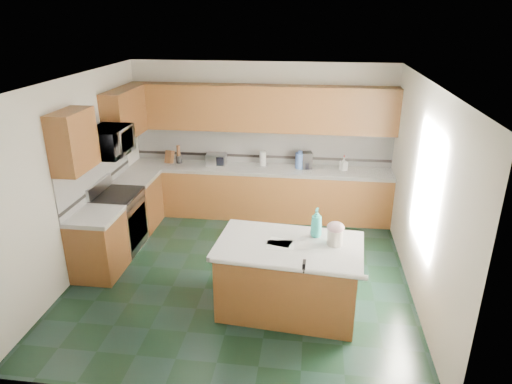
# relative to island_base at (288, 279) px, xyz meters

# --- Properties ---
(floor) EXTENTS (4.60, 4.60, 0.00)m
(floor) POSITION_rel_island_base_xyz_m (-0.69, 0.75, -0.43)
(floor) COLOR black
(floor) RESTS_ON ground
(ceiling) EXTENTS (4.60, 4.60, 0.00)m
(ceiling) POSITION_rel_island_base_xyz_m (-0.69, 0.75, 2.27)
(ceiling) COLOR white
(ceiling) RESTS_ON ground
(wall_back) EXTENTS (4.60, 0.04, 2.70)m
(wall_back) POSITION_rel_island_base_xyz_m (-0.69, 3.07, 0.92)
(wall_back) COLOR silver
(wall_back) RESTS_ON ground
(wall_front) EXTENTS (4.60, 0.04, 2.70)m
(wall_front) POSITION_rel_island_base_xyz_m (-0.69, -1.57, 0.92)
(wall_front) COLOR silver
(wall_front) RESTS_ON ground
(wall_left) EXTENTS (0.04, 4.60, 2.70)m
(wall_left) POSITION_rel_island_base_xyz_m (-3.01, 0.75, 0.92)
(wall_left) COLOR silver
(wall_left) RESTS_ON ground
(wall_right) EXTENTS (0.04, 4.60, 2.70)m
(wall_right) POSITION_rel_island_base_xyz_m (1.63, 0.75, 0.92)
(wall_right) COLOR silver
(wall_right) RESTS_ON ground
(back_base_cab) EXTENTS (4.60, 0.60, 0.86)m
(back_base_cab) POSITION_rel_island_base_xyz_m (-0.69, 2.75, 0.00)
(back_base_cab) COLOR #412410
(back_base_cab) RESTS_ON ground
(back_countertop) EXTENTS (4.60, 0.64, 0.06)m
(back_countertop) POSITION_rel_island_base_xyz_m (-0.69, 2.75, 0.46)
(back_countertop) COLOR white
(back_countertop) RESTS_ON back_base_cab
(back_upper_cab) EXTENTS (4.60, 0.33, 0.78)m
(back_upper_cab) POSITION_rel_island_base_xyz_m (-0.69, 2.88, 1.51)
(back_upper_cab) COLOR #412410
(back_upper_cab) RESTS_ON wall_back
(back_backsplash) EXTENTS (4.60, 0.02, 0.63)m
(back_backsplash) POSITION_rel_island_base_xyz_m (-0.69, 3.03, 0.81)
(back_backsplash) COLOR silver
(back_backsplash) RESTS_ON back_countertop
(back_accent_band) EXTENTS (4.60, 0.01, 0.05)m
(back_accent_band) POSITION_rel_island_base_xyz_m (-0.69, 3.03, 0.61)
(back_accent_band) COLOR black
(back_accent_band) RESTS_ON back_countertop
(left_base_cab_rear) EXTENTS (0.60, 0.82, 0.86)m
(left_base_cab_rear) POSITION_rel_island_base_xyz_m (-2.69, 2.04, 0.00)
(left_base_cab_rear) COLOR #412410
(left_base_cab_rear) RESTS_ON ground
(left_counter_rear) EXTENTS (0.64, 0.82, 0.06)m
(left_counter_rear) POSITION_rel_island_base_xyz_m (-2.69, 2.04, 0.46)
(left_counter_rear) COLOR white
(left_counter_rear) RESTS_ON left_base_cab_rear
(left_base_cab_front) EXTENTS (0.60, 0.72, 0.86)m
(left_base_cab_front) POSITION_rel_island_base_xyz_m (-2.69, 0.51, 0.00)
(left_base_cab_front) COLOR #412410
(left_base_cab_front) RESTS_ON ground
(left_counter_front) EXTENTS (0.64, 0.72, 0.06)m
(left_counter_front) POSITION_rel_island_base_xyz_m (-2.69, 0.51, 0.46)
(left_counter_front) COLOR white
(left_counter_front) RESTS_ON left_base_cab_front
(left_backsplash) EXTENTS (0.02, 2.30, 0.63)m
(left_backsplash) POSITION_rel_island_base_xyz_m (-2.98, 1.30, 0.81)
(left_backsplash) COLOR silver
(left_backsplash) RESTS_ON wall_left
(left_accent_band) EXTENTS (0.01, 2.30, 0.05)m
(left_accent_band) POSITION_rel_island_base_xyz_m (-2.97, 1.30, 0.61)
(left_accent_band) COLOR black
(left_accent_band) RESTS_ON wall_left
(left_upper_cab_rear) EXTENTS (0.33, 1.09, 0.78)m
(left_upper_cab_rear) POSITION_rel_island_base_xyz_m (-2.82, 2.17, 1.51)
(left_upper_cab_rear) COLOR #412410
(left_upper_cab_rear) RESTS_ON wall_left
(left_upper_cab_front) EXTENTS (0.33, 0.72, 0.78)m
(left_upper_cab_front) POSITION_rel_island_base_xyz_m (-2.82, 0.51, 1.51)
(left_upper_cab_front) COLOR #412410
(left_upper_cab_front) RESTS_ON wall_left
(range_body) EXTENTS (0.60, 0.76, 0.88)m
(range_body) POSITION_rel_island_base_xyz_m (-2.69, 1.25, 0.01)
(range_body) COLOR #B7B7BC
(range_body) RESTS_ON ground
(range_oven_door) EXTENTS (0.02, 0.68, 0.55)m
(range_oven_door) POSITION_rel_island_base_xyz_m (-2.40, 1.25, -0.03)
(range_oven_door) COLOR black
(range_oven_door) RESTS_ON range_body
(range_cooktop) EXTENTS (0.62, 0.78, 0.04)m
(range_cooktop) POSITION_rel_island_base_xyz_m (-2.69, 1.25, 0.47)
(range_cooktop) COLOR black
(range_cooktop) RESTS_ON range_body
(range_handle) EXTENTS (0.02, 0.66, 0.02)m
(range_handle) POSITION_rel_island_base_xyz_m (-2.37, 1.25, 0.35)
(range_handle) COLOR #B7B7BC
(range_handle) RESTS_ON range_body
(range_backguard) EXTENTS (0.06, 0.76, 0.18)m
(range_backguard) POSITION_rel_island_base_xyz_m (-2.95, 1.25, 0.59)
(range_backguard) COLOR #B7B7BC
(range_backguard) RESTS_ON range_body
(microwave) EXTENTS (0.50, 0.73, 0.41)m
(microwave) POSITION_rel_island_base_xyz_m (-2.69, 1.25, 1.30)
(microwave) COLOR #B7B7BC
(microwave) RESTS_ON wall_left
(island_base) EXTENTS (1.70, 1.07, 0.86)m
(island_base) POSITION_rel_island_base_xyz_m (0.00, 0.00, 0.00)
(island_base) COLOR #412410
(island_base) RESTS_ON ground
(island_top) EXTENTS (1.81, 1.18, 0.06)m
(island_top) POSITION_rel_island_base_xyz_m (-0.00, 0.00, 0.46)
(island_top) COLOR white
(island_top) RESTS_ON island_base
(island_bullnose) EXTENTS (1.73, 0.21, 0.06)m
(island_bullnose) POSITION_rel_island_base_xyz_m (-0.00, -0.52, 0.46)
(island_bullnose) COLOR white
(island_bullnose) RESTS_ON island_base
(treat_jar) EXTENTS (0.24, 0.24, 0.19)m
(treat_jar) POSITION_rel_island_base_xyz_m (0.53, 0.06, 0.59)
(treat_jar) COLOR silver
(treat_jar) RESTS_ON island_top
(treat_jar_lid) EXTENTS (0.21, 0.21, 0.13)m
(treat_jar_lid) POSITION_rel_island_base_xyz_m (0.53, 0.06, 0.71)
(treat_jar_lid) COLOR beige
(treat_jar_lid) RESTS_ON treat_jar
(treat_jar_knob) EXTENTS (0.07, 0.02, 0.02)m
(treat_jar_knob) POSITION_rel_island_base_xyz_m (0.53, 0.06, 0.76)
(treat_jar_knob) COLOR tan
(treat_jar_knob) RESTS_ON treat_jar_lid
(treat_jar_knob_end_l) EXTENTS (0.04, 0.04, 0.04)m
(treat_jar_knob_end_l) POSITION_rel_island_base_xyz_m (0.50, 0.06, 0.76)
(treat_jar_knob_end_l) COLOR tan
(treat_jar_knob_end_l) RESTS_ON treat_jar_lid
(treat_jar_knob_end_r) EXTENTS (0.04, 0.04, 0.04)m
(treat_jar_knob_end_r) POSITION_rel_island_base_xyz_m (0.57, 0.06, 0.76)
(treat_jar_knob_end_r) COLOR tan
(treat_jar_knob_end_r) RESTS_ON treat_jar_lid
(soap_bottle_island) EXTENTS (0.17, 0.17, 0.37)m
(soap_bottle_island) POSITION_rel_island_base_xyz_m (0.31, 0.24, 0.67)
(soap_bottle_island) COLOR #2FB9B1
(soap_bottle_island) RESTS_ON island_top
(paper_sheet_a) EXTENTS (0.34, 0.26, 0.00)m
(paper_sheet_a) POSITION_rel_island_base_xyz_m (-0.11, -0.04, 0.49)
(paper_sheet_a) COLOR white
(paper_sheet_a) RESTS_ON island_top
(paper_sheet_b) EXTENTS (0.33, 0.28, 0.00)m
(paper_sheet_b) POSITION_rel_island_base_xyz_m (-0.12, 0.02, 0.49)
(paper_sheet_b) COLOR white
(paper_sheet_b) RESTS_ON island_top
(clamp_body) EXTENTS (0.04, 0.11, 0.10)m
(clamp_body) POSITION_rel_island_base_xyz_m (0.19, -0.50, 0.50)
(clamp_body) COLOR black
(clamp_body) RESTS_ON island_top
(clamp_handle) EXTENTS (0.02, 0.08, 0.02)m
(clamp_handle) POSITION_rel_island_base_xyz_m (0.19, -0.56, 0.48)
(clamp_handle) COLOR black
(clamp_handle) RESTS_ON island_top
(knife_block) EXTENTS (0.17, 0.20, 0.25)m
(knife_block) POSITION_rel_island_base_xyz_m (-2.33, 2.80, 0.61)
(knife_block) COLOR #472814
(knife_block) RESTS_ON back_countertop
(utensil_crock) EXTENTS (0.11, 0.11, 0.13)m
(utensil_crock) POSITION_rel_island_base_xyz_m (-2.17, 2.83, 0.56)
(utensil_crock) COLOR black
(utensil_crock) RESTS_ON back_countertop
(utensil_bundle) EXTENTS (0.06, 0.06, 0.20)m
(utensil_bundle) POSITION_rel_island_base_xyz_m (-2.17, 2.83, 0.72)
(utensil_bundle) COLOR #472814
(utensil_bundle) RESTS_ON utensil_crock
(toaster_oven) EXTENTS (0.36, 0.26, 0.20)m
(toaster_oven) POSITION_rel_island_base_xyz_m (-1.47, 2.80, 0.59)
(toaster_oven) COLOR #B7B7BC
(toaster_oven) RESTS_ON back_countertop
(toaster_oven_door) EXTENTS (0.31, 0.01, 0.16)m
(toaster_oven_door) POSITION_rel_island_base_xyz_m (-1.47, 2.68, 0.59)
(toaster_oven_door) COLOR black
(toaster_oven_door) RESTS_ON toaster_oven
(paper_towel) EXTENTS (0.12, 0.12, 0.26)m
(paper_towel) POSITION_rel_island_base_xyz_m (-0.64, 2.85, 0.62)
(paper_towel) COLOR white
(paper_towel) RESTS_ON back_countertop
(paper_towel_base) EXTENTS (0.17, 0.17, 0.01)m
(paper_towel_base) POSITION_rel_island_base_xyz_m (-0.64, 2.85, 0.50)
(paper_towel_base) COLOR #B7B7BC
(paper_towel_base) RESTS_ON back_countertop
(water_jug) EXTENTS (0.17, 0.17, 0.27)m
(water_jug) POSITION_rel_island_base_xyz_m (0.02, 2.81, 0.63)
(water_jug) COLOR #5378C7
(water_jug) RESTS_ON back_countertop
(water_jug_neck) EXTENTS (0.08, 0.08, 0.04)m
(water_jug_neck) POSITION_rel_island_base_xyz_m (0.02, 2.81, 0.78)
(water_jug_neck) COLOR #5378C7
(water_jug_neck) RESTS_ON water_jug
(coffee_maker) EXTENTS (0.20, 0.21, 0.29)m
(coffee_maker) POSITION_rel_island_base_xyz_m (0.13, 2.83, 0.63)
(coffee_maker) COLOR black
(coffee_maker) RESTS_ON back_countertop
(coffee_carafe) EXTENTS (0.12, 0.12, 0.12)m
(coffee_carafe) POSITION_rel_island_base_xyz_m (0.13, 2.78, 0.55)
(coffee_carafe) COLOR black
(coffee_carafe) RESTS_ON back_countertop
(soap_bottle_back) EXTENTS (0.15, 0.15, 0.23)m
(soap_bottle_back) POSITION_rel_island_base_xyz_m (0.77, 2.80, 0.61)
(soap_bottle_back) COLOR white
(soap_bottle_back) RESTS_ON back_countertop
(soap_back_cap) EXTENTS (0.02, 0.02, 0.03)m
(soap_back_cap) POSITION_rel_island_base_xyz_m (0.77, 2.80, 0.74)
(soap_back_cap) COLOR red
(soap_back_cap) RESTS_ON soap_bottle_back
(window_light_proxy) EXTENTS (0.02, 1.40, 1.10)m
(window_light_proxy) POSITION_rel_island_base_xyz_m (1.60, 0.55, 1.07)
(window_light_proxy) COLOR white
(window_light_proxy) RESTS_ON wall_right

